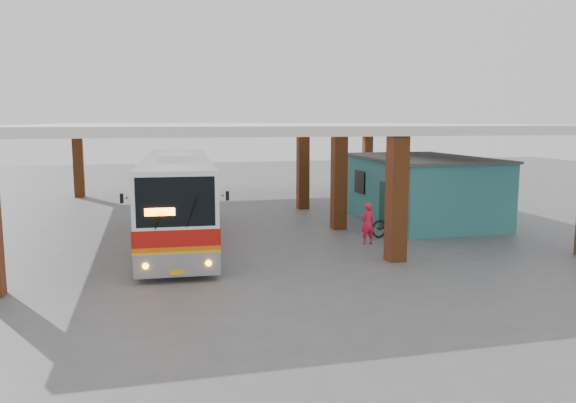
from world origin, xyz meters
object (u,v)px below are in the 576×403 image
(coach_bus, at_px, (177,197))
(red_chair, at_px, (345,204))
(motorcycle, at_px, (394,223))
(pedestrian, at_px, (368,224))

(coach_bus, relative_size, red_chair, 17.50)
(motorcycle, bearing_deg, red_chair, -15.32)
(coach_bus, height_order, motorcycle, coach_bus)
(red_chair, bearing_deg, pedestrian, -126.03)
(coach_bus, xyz_separation_m, red_chair, (9.21, 5.94, -1.45))
(coach_bus, xyz_separation_m, pedestrian, (7.19, -2.32, -0.96))
(coach_bus, bearing_deg, pedestrian, -14.71)
(pedestrian, bearing_deg, motorcycle, -154.09)
(motorcycle, height_order, pedestrian, pedestrian)
(motorcycle, height_order, red_chair, motorcycle)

